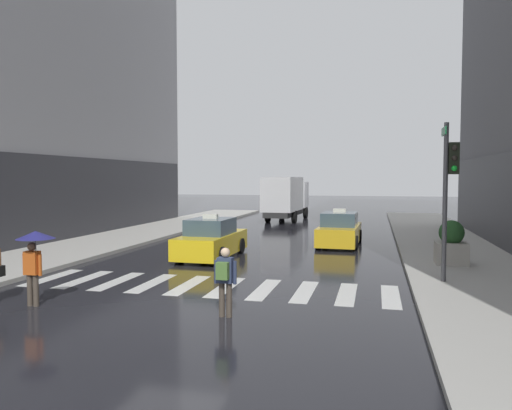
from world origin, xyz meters
The scene contains 9 objects.
ground_plane centered at (0.00, 0.00, 0.00)m, with size 160.00×160.00×0.00m, color black.
crosswalk_markings centered at (0.00, 3.00, 0.00)m, with size 11.30×2.80×0.01m.
traffic_light_pole centered at (7.09, 4.74, 3.26)m, with size 0.44×0.84×4.80m.
taxi_lead centered at (-1.63, 8.16, 0.72)m, with size 1.99×4.57×1.80m.
taxi_second centered at (3.27, 13.04, 0.72)m, with size 2.04×4.59×1.80m.
box_truck centered at (-1.74, 25.91, 1.85)m, with size 2.52×7.62×3.35m.
pedestrian_with_umbrella centered at (-3.49, -0.23, 1.52)m, with size 0.96×0.96×1.94m.
pedestrian_with_backpack centered at (1.54, -0.04, 0.97)m, with size 0.55×0.43×1.65m.
planter_near_corner centered at (7.66, 7.99, 0.87)m, with size 1.10×1.10×1.60m.
Camera 1 is at (4.95, -10.91, 3.29)m, focal length 34.29 mm.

